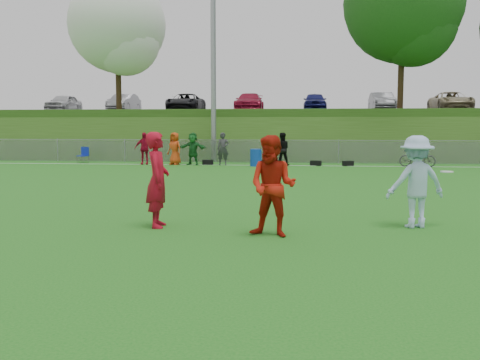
# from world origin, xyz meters

# --- Properties ---
(ground) EXTENTS (120.00, 120.00, 0.00)m
(ground) POSITION_xyz_m (0.00, 0.00, 0.00)
(ground) COLOR #156617
(ground) RESTS_ON ground
(sideline_far) EXTENTS (60.00, 0.10, 0.01)m
(sideline_far) POSITION_xyz_m (0.00, 18.00, 0.01)
(sideline_far) COLOR white
(sideline_far) RESTS_ON ground
(fence) EXTENTS (58.00, 0.06, 1.30)m
(fence) POSITION_xyz_m (0.00, 20.00, 0.65)
(fence) COLOR gray
(fence) RESTS_ON ground
(light_pole) EXTENTS (1.20, 0.40, 12.15)m
(light_pole) POSITION_xyz_m (-3.00, 20.80, 6.71)
(light_pole) COLOR gray
(light_pole) RESTS_ON ground
(berm) EXTENTS (120.00, 18.00, 3.00)m
(berm) POSITION_xyz_m (0.00, 31.00, 1.50)
(berm) COLOR #2C5116
(berm) RESTS_ON ground
(parking_lot) EXTENTS (120.00, 12.00, 0.10)m
(parking_lot) POSITION_xyz_m (0.00, 33.00, 3.05)
(parking_lot) COLOR black
(parking_lot) RESTS_ON berm
(tree_white_flowering) EXTENTS (6.30, 6.30, 8.78)m
(tree_white_flowering) POSITION_xyz_m (-9.84, 24.92, 8.32)
(tree_white_flowering) COLOR black
(tree_white_flowering) RESTS_ON berm
(tree_green_near) EXTENTS (7.14, 7.14, 9.95)m
(tree_green_near) POSITION_xyz_m (8.16, 24.42, 9.03)
(tree_green_near) COLOR black
(tree_green_near) RESTS_ON berm
(car_row) EXTENTS (32.04, 5.18, 1.44)m
(car_row) POSITION_xyz_m (-1.17, 32.00, 3.82)
(car_row) COLOR #BDBEC0
(car_row) RESTS_ON parking_lot
(spectator_row) EXTENTS (8.22, 0.86, 1.69)m
(spectator_row) POSITION_xyz_m (-3.10, 18.00, 0.85)
(spectator_row) COLOR #AC0B28
(spectator_row) RESTS_ON ground
(gear_bags) EXTENTS (7.81, 0.59, 0.26)m
(gear_bags) POSITION_xyz_m (1.15, 18.10, 0.13)
(gear_bags) COLOR black
(gear_bags) RESTS_ON ground
(player_red_left) EXTENTS (0.56, 0.77, 1.94)m
(player_red_left) POSITION_xyz_m (-0.97, 1.06, 0.97)
(player_red_left) COLOR #AB0B1F
(player_red_left) RESTS_ON ground
(player_red_center) EXTENTS (1.09, 0.95, 1.89)m
(player_red_center) POSITION_xyz_m (1.41, 0.38, 0.95)
(player_red_center) COLOR red
(player_red_center) RESTS_ON ground
(player_blue) EXTENTS (1.34, 0.98, 1.87)m
(player_blue) POSITION_xyz_m (4.24, 1.59, 0.93)
(player_blue) COLOR #AAC9EC
(player_blue) RESTS_ON ground
(frisbee) EXTENTS (0.26, 0.26, 0.02)m
(frisbee) POSITION_xyz_m (4.89, 1.79, 1.13)
(frisbee) COLOR white
(frisbee) RESTS_ON ground
(recycling_bin) EXTENTS (0.75, 0.75, 0.87)m
(recycling_bin) POSITION_xyz_m (-0.31, 17.47, 0.43)
(recycling_bin) COLOR #103EB1
(recycling_bin) RESTS_ON ground
(camp_chair) EXTENTS (0.58, 0.59, 0.87)m
(camp_chair) POSITION_xyz_m (-10.00, 18.82, 0.26)
(camp_chair) COLOR #0E22A0
(camp_chair) RESTS_ON ground
(bicycle) EXTENTS (1.83, 1.03, 0.91)m
(bicycle) POSITION_xyz_m (7.73, 17.86, 0.46)
(bicycle) COLOR #2E2E30
(bicycle) RESTS_ON ground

